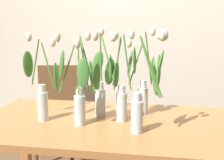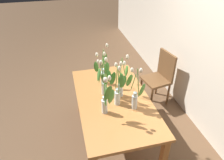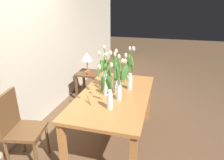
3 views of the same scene
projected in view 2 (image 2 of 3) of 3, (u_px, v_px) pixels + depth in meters
name	position (u px, v px, depth m)	size (l,w,h in m)	color
ground_plane	(113.00, 138.00, 3.10)	(18.00, 18.00, 0.00)	brown
room_wall_rear	(220.00, 44.00, 2.63)	(9.00, 0.10, 2.70)	beige
dining_table	(113.00, 104.00, 2.74)	(1.60, 0.90, 0.74)	#B7753D
tulip_vase_0	(122.00, 84.00, 2.64)	(0.21, 0.16, 0.58)	silver
tulip_vase_1	(103.00, 80.00, 2.63)	(0.26, 0.22, 0.57)	silver
tulip_vase_2	(106.00, 100.00, 2.32)	(0.19, 0.16, 0.57)	silver
tulip_vase_3	(104.00, 72.00, 2.90)	(0.24, 0.13, 0.55)	silver
tulip_vase_4	(135.00, 95.00, 2.45)	(0.20, 0.21, 0.58)	silver
tulip_vase_5	(118.00, 89.00, 2.50)	(0.21, 0.21, 0.57)	silver
dining_chair	(160.00, 75.00, 3.56)	(0.47, 0.47, 0.93)	brown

